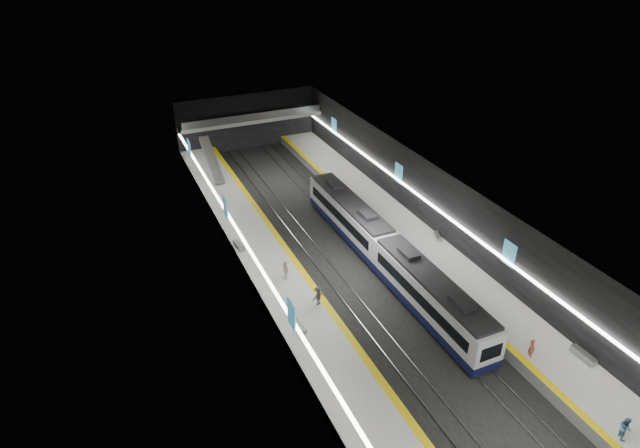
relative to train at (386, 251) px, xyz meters
name	(u,v)px	position (x,y,z in m)	size (l,w,h in m)	color
ground	(360,275)	(-2.50, 0.25, -2.20)	(70.00, 70.00, 0.00)	black
ceiling	(363,199)	(-2.50, 0.25, 5.80)	(20.00, 70.00, 0.04)	beige
wall_left	(256,264)	(-12.50, 0.25, 1.80)	(0.04, 70.00, 8.00)	black
wall_right	(452,217)	(7.50, 0.25, 1.80)	(0.04, 70.00, 8.00)	black
wall_back	(247,122)	(-2.50, 35.25, 1.80)	(20.00, 0.04, 8.00)	black
platform_left	(286,290)	(-10.00, 0.25, -1.70)	(5.00, 70.00, 1.00)	slate
tile_surface_left	(285,285)	(-10.00, 0.25, -1.19)	(5.00, 70.00, 0.02)	#B8B8B2
tactile_strip_left	(308,279)	(-7.80, 0.25, -1.18)	(0.60, 70.00, 0.02)	yellow
platform_right	(427,253)	(5.00, 0.25, -1.70)	(5.00, 70.00, 1.00)	slate
tile_surface_right	(428,248)	(5.00, 0.25, -1.19)	(5.00, 70.00, 0.02)	#B8B8B2
tactile_strip_right	(409,253)	(2.80, 0.25, -1.18)	(0.60, 70.00, 0.02)	yellow
rails	(360,274)	(-2.50, 0.25, -2.14)	(6.52, 70.00, 0.12)	gray
train	(386,251)	(0.00, 0.00, 0.00)	(2.69, 30.05, 3.60)	#10133B
ad_posters	(357,229)	(-2.50, 1.25, 2.30)	(19.94, 53.50, 2.20)	teal
cove_light_left	(259,265)	(-12.30, 0.25, 1.60)	(0.25, 68.60, 0.12)	white
cove_light_right	(450,219)	(7.30, 0.25, 1.60)	(0.25, 68.60, 0.12)	white
mezzanine_bridge	(251,119)	(-2.50, 33.18, 2.84)	(20.00, 3.00, 1.50)	gray
escalator	(212,160)	(-10.00, 26.25, 0.70)	(1.20, 8.00, 0.60)	#99999E
bench_left_near	(299,327)	(-11.02, -5.60, -0.99)	(0.46, 1.67, 0.41)	#99999E
bench_left_far	(239,246)	(-12.00, 7.89, -0.96)	(0.53, 1.90, 0.46)	#99999E
bench_right_near	(583,355)	(7.00, -17.11, -0.95)	(0.56, 2.03, 0.50)	#99999E
bench_right_far	(437,236)	(7.00, 1.54, -1.00)	(0.45, 1.62, 0.40)	#99999E
passenger_right_a	(532,348)	(3.52, -15.39, -0.40)	(0.58, 0.38, 1.60)	#C6544A
passenger_right_b	(625,428)	(3.67, -23.27, -0.35)	(0.82, 0.64, 1.69)	teal
passenger_left_a	(285,270)	(-9.61, 1.24, -0.26)	(1.09, 0.45, 1.86)	silver
passenger_left_b	(318,296)	(-8.43, -3.38, -0.33)	(1.12, 0.64, 1.74)	#3C3D43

